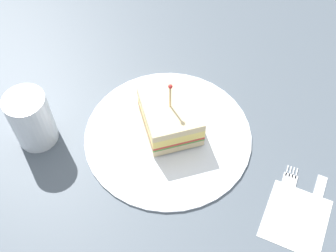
% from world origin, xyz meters
% --- Properties ---
extents(ground_plane, '(1.13, 1.13, 0.02)m').
position_xyz_m(ground_plane, '(0.00, 0.00, -0.01)').
color(ground_plane, '#4C5660').
extents(plate, '(0.28, 0.28, 0.01)m').
position_xyz_m(plate, '(0.00, 0.00, 0.00)').
color(plate, white).
rests_on(plate, ground_plane).
extents(sandwich_half_center, '(0.12, 0.13, 0.10)m').
position_xyz_m(sandwich_half_center, '(0.00, 0.02, 0.04)').
color(sandwich_half_center, beige).
rests_on(sandwich_half_center, plate).
extents(drink_glass, '(0.07, 0.07, 0.10)m').
position_xyz_m(drink_glass, '(-0.21, -0.05, 0.04)').
color(drink_glass, silver).
rests_on(drink_glass, ground_plane).
extents(napkin, '(0.11, 0.11, 0.00)m').
position_xyz_m(napkin, '(0.22, -0.10, 0.00)').
color(napkin, white).
rests_on(napkin, ground_plane).
extents(fork, '(0.03, 0.12, 0.00)m').
position_xyz_m(fork, '(0.20, -0.06, 0.00)').
color(fork, silver).
rests_on(fork, ground_plane).
extents(knife, '(0.03, 0.12, 0.00)m').
position_xyz_m(knife, '(0.24, -0.07, 0.00)').
color(knife, silver).
rests_on(knife, ground_plane).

